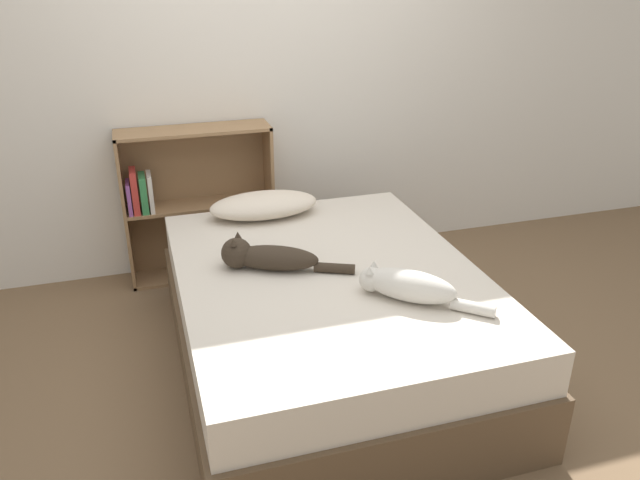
% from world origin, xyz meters
% --- Properties ---
extents(ground_plane, '(8.00, 8.00, 0.00)m').
position_xyz_m(ground_plane, '(0.00, 0.00, 0.00)').
color(ground_plane, brown).
extents(wall_back, '(8.00, 0.06, 2.50)m').
position_xyz_m(wall_back, '(0.00, 1.38, 1.25)').
color(wall_back, silver).
rests_on(wall_back, ground_plane).
extents(bed, '(1.45, 1.88, 0.55)m').
position_xyz_m(bed, '(0.00, 0.00, 0.27)').
color(bed, brown).
rests_on(bed, ground_plane).
extents(pillow, '(0.62, 0.31, 0.14)m').
position_xyz_m(pillow, '(-0.15, 0.76, 0.62)').
color(pillow, beige).
rests_on(pillow, bed).
extents(cat_light, '(0.51, 0.45, 0.14)m').
position_xyz_m(cat_light, '(0.25, -0.36, 0.62)').
color(cat_light, beige).
rests_on(cat_light, bed).
extents(cat_dark, '(0.61, 0.33, 0.17)m').
position_xyz_m(cat_dark, '(-0.29, 0.11, 0.61)').
color(cat_dark, '#33281E').
rests_on(cat_dark, bed).
extents(bookshelf, '(0.93, 0.26, 0.98)m').
position_xyz_m(bookshelf, '(-0.51, 1.26, 0.50)').
color(bookshelf, '#8E6B47').
rests_on(bookshelf, ground_plane).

